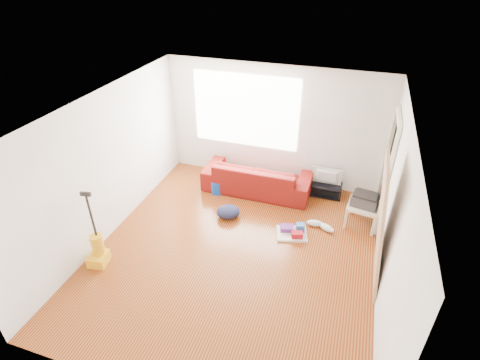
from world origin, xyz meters
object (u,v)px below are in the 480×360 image
(tv_stand, at_px, (325,189))
(bucket, at_px, (218,192))
(sofa, at_px, (257,190))
(backpack, at_px, (228,217))
(side_table, at_px, (363,208))
(vacuum, at_px, (98,250))
(cleaning_tray, at_px, (293,232))

(tv_stand, bearing_deg, bucket, -164.96)
(sofa, bearing_deg, bucket, 23.85)
(sofa, xyz_separation_m, tv_stand, (1.37, 0.27, 0.13))
(backpack, bearing_deg, bucket, 105.01)
(side_table, relative_size, bucket, 2.17)
(side_table, xyz_separation_m, bucket, (-2.88, 0.17, -0.36))
(backpack, bearing_deg, vacuum, -151.14)
(sofa, bearing_deg, backpack, 76.24)
(backpack, xyz_separation_m, vacuum, (-1.57, -1.76, 0.24))
(cleaning_tray, xyz_separation_m, backpack, (-1.26, 0.12, -0.06))
(tv_stand, xyz_separation_m, bucket, (-2.13, -0.61, -0.13))
(sofa, height_order, cleaning_tray, sofa)
(backpack, relative_size, vacuum, 0.33)
(side_table, distance_m, vacuum, 4.58)
(sofa, distance_m, tv_stand, 1.40)
(tv_stand, xyz_separation_m, backpack, (-1.63, -1.33, -0.13))
(bucket, relative_size, vacuum, 0.21)
(vacuum, bearing_deg, tv_stand, 33.78)
(sofa, height_order, backpack, sofa)
(sofa, relative_size, cleaning_tray, 3.55)
(tv_stand, height_order, cleaning_tray, tv_stand)
(bucket, bearing_deg, sofa, 23.85)
(bucket, bearing_deg, tv_stand, 15.89)
(tv_stand, distance_m, backpack, 2.11)
(bucket, bearing_deg, vacuum, -113.35)
(sofa, relative_size, side_table, 3.72)
(cleaning_tray, relative_size, backpack, 1.40)
(side_table, distance_m, cleaning_tray, 1.34)
(side_table, height_order, vacuum, vacuum)
(sofa, xyz_separation_m, backpack, (-0.26, -1.06, 0.00))
(vacuum, bearing_deg, backpack, 38.00)
(sofa, xyz_separation_m, bucket, (-0.76, -0.34, 0.00))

